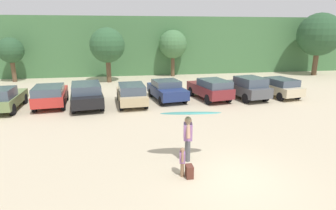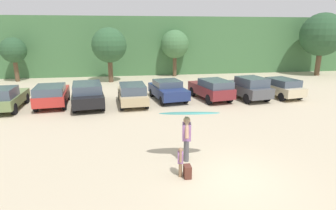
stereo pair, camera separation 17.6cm
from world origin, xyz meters
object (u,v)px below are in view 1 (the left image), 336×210
surfboard_teal (191,113)px  backpack_dropped (189,171)px  parked_car_champagne (278,87)px  parked_car_olive_green (3,98)px  parked_car_black (86,94)px  parked_car_maroon (210,88)px  parked_car_navy (167,90)px  parked_car_tan (132,94)px  person_adult (188,136)px  person_child (182,160)px  parked_car_red (50,95)px  parked_car_dark_gray (246,87)px

surfboard_teal → backpack_dropped: bearing=81.7°
parked_car_champagne → surfboard_teal: (-9.37, -9.49, 1.18)m
parked_car_olive_green → backpack_dropped: 13.89m
parked_car_olive_green → parked_car_black: 5.09m
parked_car_olive_green → parked_car_maroon: bearing=-90.6°
parked_car_champagne → backpack_dropped: (-9.70, -10.74, -0.54)m
parked_car_champagne → parked_car_black: bearing=82.5°
parked_car_black → backpack_dropped: bearing=-164.1°
parked_car_olive_green → parked_car_navy: size_ratio=0.99×
parked_car_tan → person_adult: (1.84, -8.74, 0.22)m
parked_car_navy → surfboard_teal: (-0.71, -9.91, 1.20)m
parked_car_tan → parked_car_navy: (2.61, 1.03, -0.03)m
person_child → parked_car_champagne: bearing=-122.4°
parked_car_red → parked_car_navy: bearing=-91.4°
surfboard_teal → backpack_dropped: (-0.33, -1.25, -1.73)m
parked_car_maroon → person_child: size_ratio=4.18×
parked_car_red → surfboard_teal: (7.26, -9.29, 1.13)m
parked_car_olive_green → parked_car_maroon: 13.88m
parked_car_dark_gray → person_child: 12.57m
parked_car_black → parked_car_maroon: parked_car_black is taller
parked_car_tan → parked_car_olive_green: bearing=87.3°
parked_car_olive_green → parked_car_red: (2.72, 0.56, 0.01)m
parked_car_navy → parked_car_tan: bearing=102.0°
parked_car_navy → person_child: 11.04m
surfboard_teal → parked_car_tan: bearing=-71.3°
parked_car_navy → parked_car_maroon: (3.18, -0.50, 0.09)m
parked_car_champagne → person_adult: bearing=125.2°
parked_car_black → person_adult: bearing=-159.5°
parked_car_dark_gray → surfboard_teal: surfboard_teal is taller
parked_car_tan → person_child: bearing=-175.9°
parked_car_navy → person_child: parked_car_navy is taller
parked_car_navy → parked_car_red: bearing=84.8°
parked_car_maroon → parked_car_dark_gray: parked_car_dark_gray is taller
parked_car_champagne → person_child: 14.48m
parked_car_red → parked_car_dark_gray: (13.87, -0.02, 0.05)m
parked_car_navy → surfboard_teal: bearing=166.3°
parked_car_dark_gray → parked_car_maroon: bearing=77.2°
parked_car_olive_green → parked_car_tan: size_ratio=1.05×
parked_car_red → parked_car_navy: size_ratio=0.98×
parked_car_champagne → backpack_dropped: bearing=128.3°
parked_car_navy → parked_car_champagne: (8.66, -0.42, 0.02)m
parked_car_red → person_adult: 11.65m
parked_car_red → parked_car_champagne: parked_car_red is taller
parked_car_black → parked_car_red: bearing=74.1°
parked_car_black → parked_car_maroon: (8.78, 0.44, -0.01)m
parked_car_dark_gray → backpack_dropped: 12.62m
parked_car_olive_green → parked_car_navy: bearing=-87.1°
parked_car_red → person_adult: bearing=-147.7°
person_adult → parked_car_black: bearing=-50.6°
parked_car_red → parked_car_tan: size_ratio=1.03×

